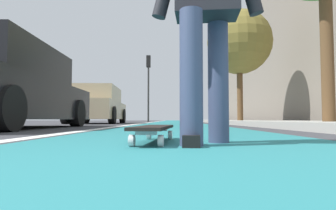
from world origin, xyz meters
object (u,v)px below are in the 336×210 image
at_px(parked_car_near, 4,89).
at_px(pedestrian_distant, 222,105).
at_px(skateboard, 154,129).
at_px(parked_car_mid, 98,106).
at_px(street_tree_mid, 239,42).
at_px(traffic_light, 148,76).

relative_size(parked_car_near, pedestrian_distant, 2.65).
bearing_deg(skateboard, pedestrian_distant, -12.05).
bearing_deg(parked_car_mid, pedestrian_distant, -55.37).
bearing_deg(street_tree_mid, pedestrian_distant, 3.51).
bearing_deg(parked_car_mid, street_tree_mid, -82.15).
bearing_deg(traffic_light, skateboard, -174.97).
distance_m(parked_car_near, pedestrian_distant, 11.99).
relative_size(traffic_light, pedestrian_distant, 2.65).
height_order(skateboard, street_tree_mid, street_tree_mid).
height_order(skateboard, parked_car_near, parked_car_near).
relative_size(parked_car_mid, pedestrian_distant, 2.69).
relative_size(parked_car_near, traffic_light, 1.00).
distance_m(parked_car_mid, street_tree_mid, 6.69).
bearing_deg(traffic_light, parked_car_near, 174.55).
distance_m(parked_car_mid, pedestrian_distant, 7.06).
relative_size(skateboard, pedestrian_distant, 0.50).
distance_m(traffic_light, pedestrian_distant, 5.99).
bearing_deg(parked_car_near, traffic_light, -5.45).
relative_size(skateboard, traffic_light, 0.19).
xyz_separation_m(street_tree_mid, pedestrian_distant, (3.18, 0.20, -2.58)).
xyz_separation_m(parked_car_mid, street_tree_mid, (0.83, -6.00, 2.84)).
height_order(skateboard, traffic_light, traffic_light).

